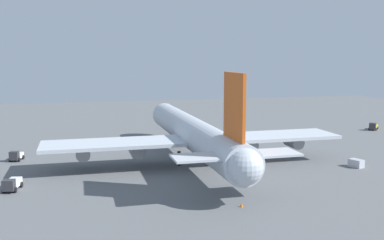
{
  "coord_description": "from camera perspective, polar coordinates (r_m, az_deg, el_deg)",
  "views": [
    {
      "loc": [
        -92.26,
        24.03,
        22.68
      ],
      "look_at": [
        0.0,
        0.0,
        9.13
      ],
      "focal_mm": 41.58,
      "sensor_mm": 36.0,
      "label": 1
    }
  ],
  "objects": [
    {
      "name": "safety_cone_nose",
      "position": [
        128.16,
        -2.33,
        -1.94
      ],
      "size": [
        0.51,
        0.51,
        0.73
      ],
      "primitive_type": "cone",
      "color": "orange",
      "rests_on": "ground_plane"
    },
    {
      "name": "safety_cone_tail",
      "position": [
        69.32,
        6.37,
        -10.75
      ],
      "size": [
        0.49,
        0.49,
        0.7
      ],
      "primitive_type": "cone",
      "color": "orange",
      "rests_on": "ground_plane"
    },
    {
      "name": "cargo_airplane",
      "position": [
        96.48,
        0.04,
        -1.72
      ],
      "size": [
        69.06,
        63.02,
        20.29
      ],
      "color": "silver",
      "rests_on": "ground_plane"
    },
    {
      "name": "cargo_loader",
      "position": [
        82.81,
        -22.1,
        -7.6
      ],
      "size": [
        5.36,
        3.07,
        2.28
      ],
      "color": "#333338",
      "rests_on": "ground_plane"
    },
    {
      "name": "catering_truck",
      "position": [
        105.52,
        -21.63,
        -4.28
      ],
      "size": [
        4.31,
        3.04,
        2.29
      ],
      "color": "#333338",
      "rests_on": "ground_plane"
    },
    {
      "name": "cargo_container_fore",
      "position": [
        98.7,
        20.31,
        -5.22
      ],
      "size": [
        3.31,
        2.71,
        1.63
      ],
      "color": "#B7BCC6",
      "rests_on": "ground_plane"
    },
    {
      "name": "ground_plane",
      "position": [
        98.0,
        0.0,
        -5.29
      ],
      "size": [
        276.23,
        276.23,
        0.0
      ],
      "primitive_type": "plane",
      "color": "slate"
    },
    {
      "name": "maintenance_van",
      "position": [
        150.46,
        22.23,
        -0.76
      ],
      "size": [
        5.02,
        5.04,
        2.34
      ],
      "color": "#333338",
      "rests_on": "ground_plane"
    },
    {
      "name": "pushback_tractor",
      "position": [
        125.39,
        -2.02,
        -1.8
      ],
      "size": [
        4.21,
        3.53,
        2.4
      ],
      "color": "silver",
      "rests_on": "ground_plane"
    }
  ]
}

